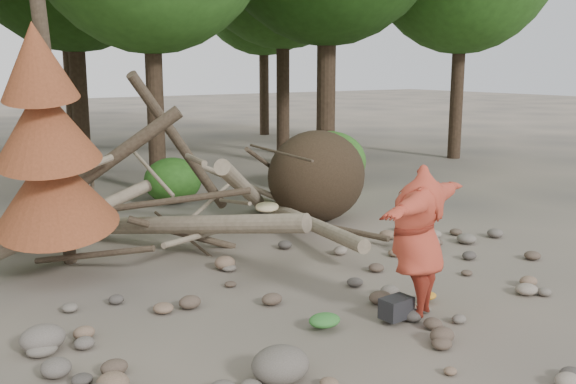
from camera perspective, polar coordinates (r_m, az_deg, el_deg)
ground at (r=9.19m, az=5.41°, el=-10.11°), size 120.00×120.00×0.00m
deadfall_pile at (r=13.38m, az=0.73°, el=0.96°), size 8.55×5.24×3.30m
dead_conifer at (r=10.32m, az=-20.54°, el=3.69°), size 2.06×2.16×4.35m
bush_mid at (r=15.94m, az=-10.22°, el=1.02°), size 1.40×1.40×1.12m
bush_right at (r=17.34m, az=3.66°, el=2.79°), size 2.00×2.00×1.60m
frisbee_thrower at (r=8.56m, az=11.47°, el=-4.24°), size 3.67×1.59×2.01m
backpack at (r=8.71m, az=9.59°, el=-10.48°), size 0.43×0.30×0.28m
cloth_green at (r=8.39m, az=3.26°, el=-11.63°), size 0.43×0.36×0.16m
cloth_orange at (r=9.49m, az=12.25°, el=-9.29°), size 0.29×0.24×0.11m
boulder_front_left at (r=7.09m, az=-0.68°, el=-15.09°), size 0.64×0.58×0.39m
boulder_mid_right at (r=11.81m, az=11.78°, el=-4.40°), size 0.68×0.61×0.41m
boulder_mid_left at (r=8.31m, az=-20.98°, el=-12.04°), size 0.53×0.47×0.32m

